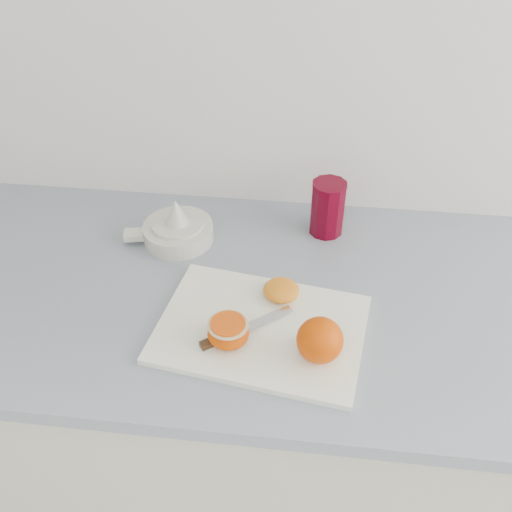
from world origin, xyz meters
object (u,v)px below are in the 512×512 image
object	(u,v)px
counter	(258,424)
cutting_board	(261,329)
red_tumbler	(327,210)
half_orange	(228,332)
citrus_juicer	(177,229)

from	to	relation	value
counter	cutting_board	bearing A→B (deg)	-81.50
red_tumbler	counter	bearing A→B (deg)	-121.75
half_orange	citrus_juicer	bearing A→B (deg)	118.33
counter	red_tumbler	bearing A→B (deg)	58.25
half_orange	cutting_board	bearing A→B (deg)	37.99
counter	cutting_board	distance (m)	0.46
cutting_board	red_tumbler	xyz separation A→B (m)	(0.11, 0.31, 0.05)
counter	cutting_board	size ratio (longest dim) A/B	6.96
cutting_board	citrus_juicer	xyz separation A→B (m)	(-0.20, 0.24, 0.02)
cutting_board	citrus_juicer	size ratio (longest dim) A/B	1.91
cutting_board	counter	bearing A→B (deg)	98.50
citrus_juicer	half_orange	bearing A→B (deg)	-61.67
red_tumbler	half_orange	bearing A→B (deg)	-114.27
counter	half_orange	world-z (taller)	half_orange
cutting_board	red_tumbler	distance (m)	0.33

